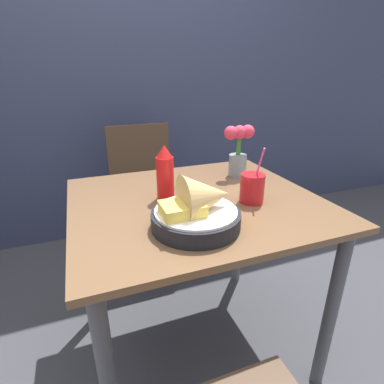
{
  "coord_description": "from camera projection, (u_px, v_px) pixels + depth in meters",
  "views": [
    {
      "loc": [
        -0.39,
        -0.99,
        1.22
      ],
      "look_at": [
        -0.04,
        -0.06,
        0.82
      ],
      "focal_mm": 28.0,
      "sensor_mm": 36.0,
      "label": 1
    }
  ],
  "objects": [
    {
      "name": "ground_plane",
      "position": [
        195.0,
        342.0,
        1.45
      ],
      "size": [
        12.0,
        12.0,
        0.0
      ],
      "primitive_type": "plane",
      "color": "#38383D"
    },
    {
      "name": "wall_window",
      "position": [
        129.0,
        58.0,
        2.07
      ],
      "size": [
        7.0,
        0.06,
        2.6
      ],
      "color": "#2D334C",
      "rests_on": "ground_plane"
    },
    {
      "name": "dining_table",
      "position": [
        196.0,
        226.0,
        1.21
      ],
      "size": [
        0.94,
        0.84,
        0.76
      ],
      "color": "brown",
      "rests_on": "ground_plane"
    },
    {
      "name": "chair_far_window",
      "position": [
        144.0,
        184.0,
        1.94
      ],
      "size": [
        0.4,
        0.4,
        0.91
      ],
      "color": "#473323",
      "rests_on": "ground_plane"
    },
    {
      "name": "food_basket",
      "position": [
        199.0,
        209.0,
        0.94
      ],
      "size": [
        0.28,
        0.28,
        0.18
      ],
      "color": "black",
      "rests_on": "dining_table"
    },
    {
      "name": "ketchup_bottle",
      "position": [
        165.0,
        174.0,
        1.13
      ],
      "size": [
        0.07,
        0.07,
        0.21
      ],
      "color": "red",
      "rests_on": "dining_table"
    },
    {
      "name": "drink_cup",
      "position": [
        252.0,
        189.0,
        1.13
      ],
      "size": [
        0.09,
        0.09,
        0.22
      ],
      "color": "red",
      "rests_on": "dining_table"
    },
    {
      "name": "flower_vase",
      "position": [
        238.0,
        149.0,
        1.38
      ],
      "size": [
        0.15,
        0.08,
        0.24
      ],
      "color": "gray",
      "rests_on": "dining_table"
    }
  ]
}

